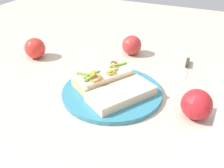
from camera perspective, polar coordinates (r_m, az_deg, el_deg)
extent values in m
plane|color=#BBAC97|center=(0.74, 0.00, -2.16)|extent=(2.00, 2.00, 0.00)
cylinder|color=teal|center=(0.73, 0.00, -1.75)|extent=(0.28, 0.28, 0.01)
cube|color=tan|center=(0.76, -1.89, 1.03)|extent=(0.16, 0.18, 0.03)
cube|color=#F5E1C4|center=(0.75, -1.92, 2.26)|extent=(0.14, 0.17, 0.01)
torus|color=#B9821E|center=(0.72, -4.83, 1.82)|extent=(0.05, 0.05, 0.02)
torus|color=#AF6C2C|center=(0.71, -3.72, 1.27)|extent=(0.04, 0.04, 0.02)
torus|color=#B68227|center=(0.74, -0.33, 2.52)|extent=(0.04, 0.04, 0.01)
torus|color=#B2743C|center=(0.78, 0.71, 4.24)|extent=(0.05, 0.05, 0.02)
cube|color=#72A23C|center=(0.71, -4.85, 1.18)|extent=(0.02, 0.04, 0.01)
cube|color=#75B042|center=(0.74, -3.99, 2.47)|extent=(0.03, 0.05, 0.01)
cube|color=#7EBB3C|center=(0.78, 1.32, 4.16)|extent=(0.04, 0.05, 0.01)
cube|color=#81B332|center=(0.73, -4.96, 2.10)|extent=(0.02, 0.05, 0.01)
cube|color=#8CAE2E|center=(0.74, 0.06, 2.81)|extent=(0.02, 0.04, 0.01)
cube|color=#74A43D|center=(0.73, -5.72, 2.06)|extent=(0.05, 0.01, 0.01)
cube|color=beige|center=(0.69, 2.06, -2.15)|extent=(0.17, 0.20, 0.02)
sphere|color=red|center=(0.97, -16.41, 7.47)|extent=(0.10, 0.10, 0.07)
sphere|color=red|center=(0.66, 17.92, -4.26)|extent=(0.10, 0.10, 0.08)
sphere|color=#BB2E2C|center=(0.96, 4.32, 8.42)|extent=(0.10, 0.10, 0.07)
cube|color=silver|center=(0.87, 15.68, 2.34)|extent=(0.02, 0.07, 0.00)
cube|color=#302B1F|center=(0.92, 16.10, 4.39)|extent=(0.02, 0.06, 0.01)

